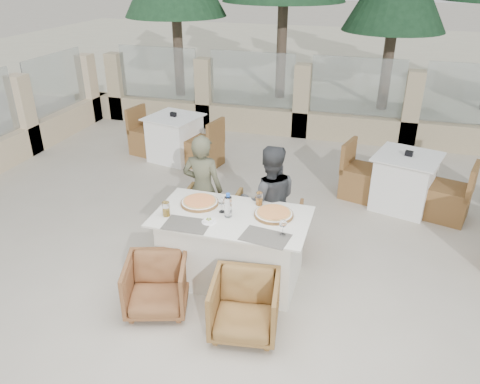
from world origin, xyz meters
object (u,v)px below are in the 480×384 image
(olive_dish, at_px, (209,220))
(armchair_far_left, at_px, (210,217))
(armchair_near_right, at_px, (245,306))
(diner_left, at_px, (203,189))
(pizza_left, at_px, (200,202))
(water_bottle, at_px, (228,205))
(bg_table_b, at_px, (404,182))
(bg_table_a, at_px, (175,138))
(armchair_far_right, at_px, (276,226))
(pizza_right, at_px, (274,214))
(dining_table, at_px, (232,247))
(wine_glass_corner, at_px, (283,227))
(diner_right, at_px, (269,202))
(beer_glass_left, at_px, (166,209))
(armchair_near_left, at_px, (157,285))
(beer_glass_right, at_px, (259,199))
(wine_glass_centre, at_px, (222,204))

(olive_dish, height_order, armchair_far_left, olive_dish)
(armchair_near_right, distance_m, diner_left, 1.74)
(pizza_left, bearing_deg, water_bottle, -24.05)
(bg_table_b, bearing_deg, bg_table_a, -175.19)
(armchair_far_left, relative_size, armchair_far_right, 1.14)
(pizza_right, bearing_deg, dining_table, -163.62)
(wine_glass_corner, height_order, diner_right, diner_right)
(armchair_far_left, bearing_deg, beer_glass_left, 78.56)
(pizza_right, distance_m, beer_glass_left, 1.11)
(beer_glass_left, relative_size, bg_table_b, 0.09)
(beer_glass_left, relative_size, armchair_near_left, 0.25)
(pizza_right, xyz_separation_m, olive_dish, (-0.59, -0.32, -0.00))
(wine_glass_corner, xyz_separation_m, bg_table_b, (1.21, 2.46, -0.48))
(water_bottle, xyz_separation_m, bg_table_a, (-1.94, 2.99, -0.52))
(pizza_left, xyz_separation_m, beer_glass_right, (0.62, 0.17, 0.05))
(water_bottle, distance_m, armchair_near_right, 1.03)
(beer_glass_left, bearing_deg, pizza_right, 16.39)
(dining_table, bearing_deg, diner_right, 66.14)
(wine_glass_corner, relative_size, diner_right, 0.14)
(armchair_near_right, xyz_separation_m, diner_left, (-0.93, 1.42, 0.40))
(armchair_far_left, height_order, diner_left, diner_left)
(pizza_left, distance_m, diner_left, 0.56)
(water_bottle, bearing_deg, beer_glass_right, 54.89)
(diner_left, bearing_deg, dining_table, 131.94)
(armchair_far_left, xyz_separation_m, bg_table_b, (2.28, 1.58, 0.07))
(diner_left, distance_m, bg_table_a, 2.71)
(armchair_near_left, xyz_separation_m, bg_table_b, (2.34, 2.95, 0.11))
(olive_dish, distance_m, bg_table_b, 3.16)
(armchair_far_right, relative_size, armchair_near_left, 1.01)
(armchair_far_right, bearing_deg, beer_glass_right, 72.03)
(dining_table, relative_size, pizza_right, 3.96)
(dining_table, height_order, wine_glass_corner, wine_glass_corner)
(pizza_right, bearing_deg, wine_glass_corner, -64.03)
(armchair_near_right, relative_size, bg_table_a, 0.38)
(wine_glass_centre, xyz_separation_m, bg_table_a, (-1.85, 2.92, -0.48))
(pizza_right, relative_size, armchair_near_right, 0.65)
(beer_glass_left, bearing_deg, bg_table_b, 45.07)
(armchair_near_right, height_order, diner_left, diner_left)
(armchair_far_left, bearing_deg, diner_left, -1.34)
(pizza_right, xyz_separation_m, water_bottle, (-0.44, -0.15, 0.11))
(wine_glass_centre, bearing_deg, armchair_far_right, 58.39)
(dining_table, xyz_separation_m, armchair_far_right, (0.31, 0.75, -0.11))
(dining_table, height_order, pizza_left, pizza_left)
(water_bottle, relative_size, bg_table_b, 0.16)
(water_bottle, bearing_deg, olive_dish, -131.28)
(dining_table, distance_m, diner_left, 0.92)
(armchair_near_left, bearing_deg, pizza_left, 62.45)
(olive_dish, relative_size, armchair_far_left, 0.16)
(pizza_left, height_order, armchair_near_left, pizza_left)
(armchair_far_right, relative_size, diner_left, 0.45)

